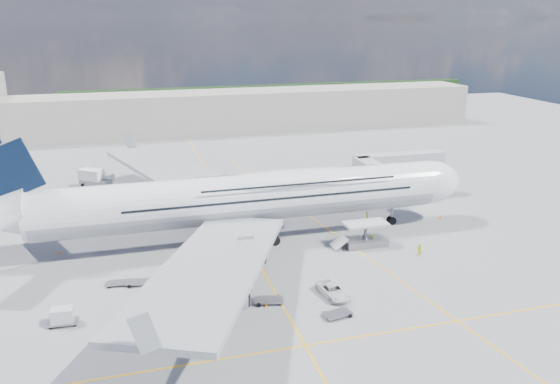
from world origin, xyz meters
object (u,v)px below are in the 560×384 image
object	(u,v)px
cone_wing_right_outer	(175,343)
dolly_row_c	(236,280)
jet_bridge	(390,166)
dolly_back	(62,316)
baggage_tug	(233,277)
crew_loader	(420,250)
dolly_row_a	(118,283)
dolly_nose_far	(337,314)
dolly_row_b	(139,282)
airliner	(246,197)
catering_truck_outer	(95,179)
crew_wing	(174,273)
cone_wing_left_inner	(151,218)
cone_nose	(440,217)
crew_tug	(220,325)
catering_truck_inner	(186,211)
cone_wing_left_outer	(179,203)
cone_wing_right_inner	(266,305)
crew_nose	(367,217)
crew_van	(372,240)
cargo_loader	(364,238)
service_van	(333,291)
dolly_nose_near	(269,300)

from	to	relation	value
cone_wing_right_outer	dolly_row_c	bearing A→B (deg)	53.61
jet_bridge	dolly_back	bearing A→B (deg)	-151.50
baggage_tug	crew_loader	bearing A→B (deg)	9.49
jet_bridge	dolly_back	size ratio (longest dim) A/B	5.63
dolly_row_a	dolly_nose_far	size ratio (longest dim) A/B	0.84
dolly_row_c	dolly_row_b	bearing A→B (deg)	175.46
airliner	jet_bridge	bearing A→B (deg)	20.31
catering_truck_outer	crew_wing	xyz separation A→B (m)	(11.54, -45.55, -0.87)
dolly_row_c	cone_wing_left_inner	world-z (taller)	cone_wing_left_inner
dolly_row_c	airliner	bearing A→B (deg)	81.18
catering_truck_outer	cone_nose	distance (m)	67.39
dolly_row_b	crew_tug	world-z (taller)	crew_tug
crew_tug	cone_nose	distance (m)	49.10
catering_truck_inner	cone_wing_left_outer	xyz separation A→B (m)	(-0.45, 8.92, -1.52)
dolly_row_c	cone_wing_right_inner	xyz separation A→B (m)	(2.21, -7.12, -0.11)
cone_wing_right_inner	crew_loader	bearing A→B (deg)	17.92
dolly_row_b	cone_nose	bearing A→B (deg)	24.50
crew_loader	cone_wing_left_outer	size ratio (longest dim) A/B	3.55
dolly_row_a	crew_nose	world-z (taller)	crew_nose
jet_bridge	crew_van	size ratio (longest dim) A/B	12.02
cargo_loader	crew_van	distance (m)	1.47
baggage_tug	service_van	world-z (taller)	baggage_tug
catering_truck_outer	baggage_tug	bearing A→B (deg)	-33.94
service_van	crew_wing	size ratio (longest dim) A/B	2.82
cone_wing_right_inner	dolly_nose_far	bearing A→B (deg)	-29.96
catering_truck_inner	crew_van	distance (m)	31.62
service_van	cone_wing_left_outer	distance (m)	43.10
dolly_row_c	jet_bridge	bearing A→B (deg)	45.09
service_van	crew_van	bearing A→B (deg)	40.32
jet_bridge	dolly_row_c	world-z (taller)	jet_bridge
service_van	cone_wing_left_inner	distance (m)	39.29
crew_nose	crew_wing	distance (m)	35.80
dolly_row_c	service_van	bearing A→B (deg)	-23.11
cargo_loader	catering_truck_inner	xyz separation A→B (m)	(-24.68, 17.85, 0.53)
dolly_back	crew_loader	size ratio (longest dim) A/B	1.73
dolly_nose_near	crew_loader	world-z (taller)	crew_loader
dolly_row_b	catering_truck_outer	distance (m)	46.40
dolly_back	dolly_nose_near	xyz separation A→B (m)	(23.47, -1.39, -0.71)
crew_van	cone_nose	world-z (taller)	crew_van
baggage_tug	cone_wing_left_inner	bearing A→B (deg)	117.39
cone_wing_left_inner	crew_van	bearing A→B (deg)	-32.17
jet_bridge	service_van	xyz separation A→B (m)	(-23.17, -31.69, -6.11)
airliner	cone_nose	world-z (taller)	airliner
dolly_row_c	crew_nose	bearing A→B (deg)	40.85
dolly_row_b	dolly_row_c	size ratio (longest dim) A/B	1.08
cone_wing_left_outer	cone_wing_right_outer	distance (m)	46.08
cone_wing_left_outer	cone_wing_right_inner	world-z (taller)	cone_wing_left_outer
crew_loader	cone_wing_right_inner	distance (m)	26.19
dolly_row_c	crew_van	size ratio (longest dim) A/B	2.09
jet_bridge	cone_wing_left_inner	xyz separation A→B (m)	(-43.43, 1.97, -6.62)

